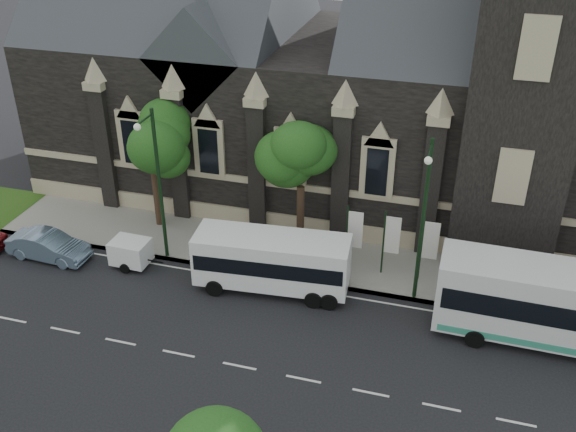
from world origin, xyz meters
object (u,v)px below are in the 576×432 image
(banner_flag_left, at_px, (352,233))
(banner_flag_right, at_px, (427,244))
(shuttle_bus, at_px, (272,259))
(street_lamp_near, at_px, (423,215))
(street_lamp_mid, at_px, (157,179))
(tree_walk_left, at_px, (155,139))
(banner_flag_center, at_px, (389,238))
(box_trailer, at_px, (131,252))
(tree_walk_right, at_px, (306,155))
(sedan, at_px, (49,246))

(banner_flag_left, height_order, banner_flag_right, same)
(banner_flag_right, bearing_deg, shuttle_bus, -159.88)
(street_lamp_near, bearing_deg, banner_flag_left, 152.82)
(street_lamp_mid, xyz_separation_m, shuttle_bus, (6.65, -0.89, -3.32))
(tree_walk_left, distance_m, shuttle_bus, 10.35)
(tree_walk_left, distance_m, banner_flag_left, 12.66)
(banner_flag_left, distance_m, banner_flag_right, 4.00)
(street_lamp_near, height_order, shuttle_bus, street_lamp_near)
(banner_flag_center, distance_m, box_trailer, 14.23)
(banner_flag_center, bearing_deg, street_lamp_near, -48.07)
(banner_flag_left, bearing_deg, banner_flag_center, 0.00)
(banner_flag_center, bearing_deg, banner_flag_left, 180.00)
(tree_walk_right, bearing_deg, tree_walk_left, -179.94)
(sedan, bearing_deg, tree_walk_right, -66.24)
(banner_flag_left, bearing_deg, banner_flag_right, 0.00)
(street_lamp_near, distance_m, banner_flag_right, 3.34)
(tree_walk_left, height_order, banner_flag_right, tree_walk_left)
(shuttle_bus, xyz_separation_m, sedan, (-13.06, -0.76, -1.00))
(street_lamp_mid, xyz_separation_m, banner_flag_left, (10.29, 1.91, -2.73))
(street_lamp_mid, xyz_separation_m, box_trailer, (-1.55, -1.06, -4.21))
(banner_flag_center, xyz_separation_m, shuttle_bus, (-5.64, -2.80, -0.60))
(tree_walk_right, bearing_deg, sedan, -158.86)
(tree_walk_right, bearing_deg, shuttle_bus, -97.14)
(tree_walk_right, height_order, banner_flag_right, tree_walk_right)
(street_lamp_mid, height_order, banner_flag_center, street_lamp_mid)
(tree_walk_left, bearing_deg, tree_walk_right, 0.06)
(street_lamp_near, xyz_separation_m, shuttle_bus, (-7.35, -0.89, -3.32))
(tree_walk_left, height_order, street_lamp_mid, street_lamp_mid)
(tree_walk_left, distance_m, box_trailer, 6.72)
(tree_walk_right, distance_m, street_lamp_near, 7.72)
(shuttle_bus, bearing_deg, street_lamp_mid, 167.54)
(banner_flag_left, distance_m, banner_flag_center, 2.00)
(banner_flag_center, bearing_deg, banner_flag_right, 0.00)
(banner_flag_right, height_order, box_trailer, banner_flag_right)
(banner_flag_left, bearing_deg, street_lamp_mid, -169.50)
(box_trailer, bearing_deg, banner_flag_center, 13.66)
(tree_walk_right, xyz_separation_m, sedan, (-13.62, -5.27, -5.03))
(street_lamp_near, relative_size, banner_flag_right, 2.25)
(tree_walk_left, bearing_deg, box_trailer, -86.96)
(tree_walk_right, bearing_deg, street_lamp_mid, -153.35)
(banner_flag_center, bearing_deg, sedan, -169.23)
(tree_walk_left, height_order, box_trailer, tree_walk_left)
(street_lamp_near, distance_m, street_lamp_mid, 14.00)
(banner_flag_center, bearing_deg, box_trailer, -167.90)
(tree_walk_left, relative_size, banner_flag_right, 1.91)
(tree_walk_right, relative_size, tree_walk_left, 1.02)
(tree_walk_right, distance_m, street_lamp_mid, 8.10)
(shuttle_bus, relative_size, sedan, 1.72)
(banner_flag_left, relative_size, banner_flag_center, 1.00)
(banner_flag_left, xyz_separation_m, banner_flag_right, (4.00, 0.00, 0.00))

